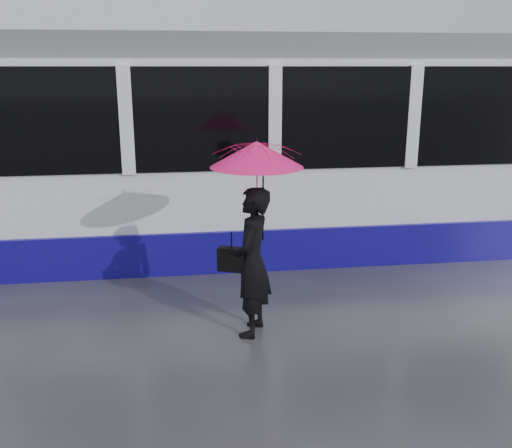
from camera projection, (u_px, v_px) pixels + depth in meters
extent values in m
plane|color=#28282D|center=(198.00, 310.00, 7.03)|extent=(90.00, 90.00, 0.00)
cube|color=#3F3D38|center=(193.00, 262.00, 8.73)|extent=(34.00, 0.07, 0.02)
cube|color=#3F3D38|center=(190.00, 235.00, 10.10)|extent=(34.00, 0.07, 0.02)
cube|color=white|center=(167.00, 157.00, 8.96)|extent=(24.00, 2.40, 2.95)
cube|color=#130A7B|center=(170.00, 231.00, 9.29)|extent=(24.00, 2.56, 0.62)
cube|color=black|center=(165.00, 113.00, 8.78)|extent=(23.00, 2.48, 1.40)
cube|color=slate|center=(163.00, 47.00, 8.52)|extent=(23.60, 2.20, 0.35)
imported|color=black|center=(252.00, 262.00, 6.22)|extent=(0.59, 0.71, 1.67)
imported|color=#F4148E|center=(257.00, 179.00, 5.97)|extent=(1.18, 1.19, 0.84)
cone|color=#F4148E|center=(257.00, 154.00, 5.90)|extent=(1.27, 1.27, 0.27)
cylinder|color=black|center=(257.00, 139.00, 5.86)|extent=(0.01, 0.01, 0.06)
cylinder|color=black|center=(263.00, 207.00, 6.09)|extent=(0.02, 0.02, 0.73)
cube|color=black|center=(232.00, 259.00, 6.19)|extent=(0.32, 0.23, 0.26)
cylinder|color=black|center=(232.00, 240.00, 6.14)|extent=(0.01, 0.01, 0.18)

